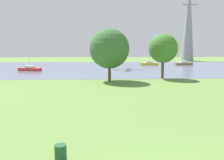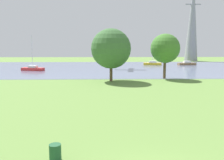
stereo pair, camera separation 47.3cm
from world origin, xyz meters
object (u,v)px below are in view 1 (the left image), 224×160
at_px(litter_bin, 61,153).
at_px(electricity_pylon, 189,20).
at_px(tree_east_near, 109,49).
at_px(sailboat_brown, 183,63).
at_px(sailboat_red, 30,69).
at_px(tree_east_far, 163,49).
at_px(sailboat_yellow, 149,63).

xyz_separation_m(litter_bin, electricity_pylon, (31.51, 71.99, 13.20)).
bearing_deg(tree_east_near, sailboat_brown, 53.85).
distance_m(sailboat_brown, tree_east_near, 36.22).
bearing_deg(sailboat_red, tree_east_far, -27.72).
bearing_deg(sailboat_yellow, sailboat_red, -153.82).
relative_size(tree_east_near, electricity_pylon, 0.29).
bearing_deg(electricity_pylon, tree_east_far, -114.09).
bearing_deg(sailboat_brown, electricity_pylon, 67.68).
relative_size(sailboat_yellow, sailboat_red, 0.77).
relative_size(sailboat_yellow, electricity_pylon, 0.21).
relative_size(sailboat_red, electricity_pylon, 0.27).
distance_m(litter_bin, sailboat_yellow, 57.24).
xyz_separation_m(sailboat_brown, tree_east_far, (-12.50, -26.55, 4.39)).
xyz_separation_m(sailboat_red, electricity_pylon, (44.57, 30.66, 13.13)).
distance_m(sailboat_brown, electricity_pylon, 22.82).
height_order(tree_east_far, electricity_pylon, electricity_pylon).
xyz_separation_m(tree_east_near, electricity_pylon, (28.29, 46.28, 8.75)).
xyz_separation_m(sailboat_yellow, tree_east_near, (-11.94, -29.49, 4.41)).
relative_size(tree_east_far, electricity_pylon, 0.26).
distance_m(sailboat_yellow, tree_east_near, 32.12).
height_order(tree_east_near, electricity_pylon, electricity_pylon).
relative_size(sailboat_red, tree_east_far, 1.03).
xyz_separation_m(sailboat_brown, electricity_pylon, (7.08, 17.25, 13.16)).
bearing_deg(tree_east_far, sailboat_red, 152.28).
bearing_deg(litter_bin, tree_east_near, 82.85).
bearing_deg(sailboat_red, tree_east_near, -43.80).
distance_m(sailboat_brown, tree_east_far, 29.67).
relative_size(litter_bin, tree_east_far, 0.11).
bearing_deg(sailboat_red, litter_bin, -72.46).
xyz_separation_m(sailboat_red, tree_east_near, (16.28, -15.62, 4.39)).
relative_size(sailboat_yellow, tree_east_near, 0.73).
distance_m(litter_bin, electricity_pylon, 79.68).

